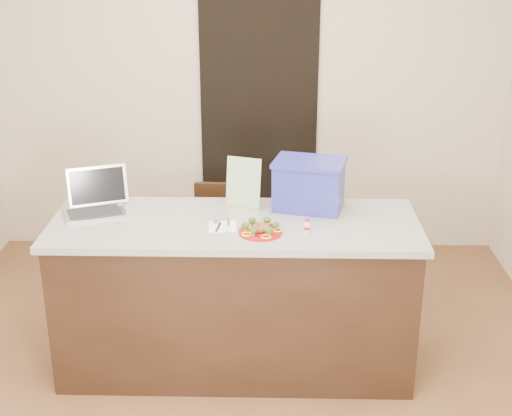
{
  "coord_description": "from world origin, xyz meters",
  "views": [
    {
      "loc": [
        0.21,
        -3.41,
        2.44
      ],
      "look_at": [
        0.12,
        0.2,
        1.02
      ],
      "focal_mm": 50.0,
      "sensor_mm": 36.0,
      "label": 1
    }
  ],
  "objects_px": {
    "blue_box": "(309,184)",
    "island": "(236,294)",
    "laptop": "(96,200)",
    "yogurt_bottle": "(307,227)",
    "napkin": "(222,227)",
    "plate": "(260,231)",
    "chair": "(221,237)"
  },
  "relations": [
    {
      "from": "laptop",
      "to": "blue_box",
      "type": "bearing_deg",
      "value": -18.28
    },
    {
      "from": "laptop",
      "to": "blue_box",
      "type": "distance_m",
      "value": 1.23
    },
    {
      "from": "yogurt_bottle",
      "to": "laptop",
      "type": "relative_size",
      "value": 0.17
    },
    {
      "from": "plate",
      "to": "laptop",
      "type": "distance_m",
      "value": 1.01
    },
    {
      "from": "laptop",
      "to": "chair",
      "type": "bearing_deg",
      "value": 22.28
    },
    {
      "from": "island",
      "to": "napkin",
      "type": "height_order",
      "value": "napkin"
    },
    {
      "from": "island",
      "to": "chair",
      "type": "relative_size",
      "value": 2.47
    },
    {
      "from": "laptop",
      "to": "island",
      "type": "bearing_deg",
      "value": -32.02
    },
    {
      "from": "yogurt_bottle",
      "to": "plate",
      "type": "bearing_deg",
      "value": -174.23
    },
    {
      "from": "napkin",
      "to": "blue_box",
      "type": "bearing_deg",
      "value": 31.81
    },
    {
      "from": "laptop",
      "to": "yogurt_bottle",
      "type": "bearing_deg",
      "value": -34.62
    },
    {
      "from": "napkin",
      "to": "yogurt_bottle",
      "type": "relative_size",
      "value": 2.18
    },
    {
      "from": "island",
      "to": "yogurt_bottle",
      "type": "distance_m",
      "value": 0.64
    },
    {
      "from": "island",
      "to": "chair",
      "type": "xyz_separation_m",
      "value": [
        -0.14,
        0.79,
        0.01
      ]
    },
    {
      "from": "napkin",
      "to": "chair",
      "type": "xyz_separation_m",
      "value": [
        -0.08,
        0.87,
        -0.45
      ]
    },
    {
      "from": "yogurt_bottle",
      "to": "blue_box",
      "type": "height_order",
      "value": "blue_box"
    },
    {
      "from": "yogurt_bottle",
      "to": "napkin",
      "type": "bearing_deg",
      "value": 173.7
    },
    {
      "from": "blue_box",
      "to": "island",
      "type": "bearing_deg",
      "value": -139.17
    },
    {
      "from": "plate",
      "to": "yogurt_bottle",
      "type": "distance_m",
      "value": 0.25
    },
    {
      "from": "napkin",
      "to": "laptop",
      "type": "relative_size",
      "value": 0.37
    },
    {
      "from": "island",
      "to": "plate",
      "type": "relative_size",
      "value": 8.72
    },
    {
      "from": "yogurt_bottle",
      "to": "island",
      "type": "bearing_deg",
      "value": 161.59
    },
    {
      "from": "plate",
      "to": "blue_box",
      "type": "height_order",
      "value": "blue_box"
    },
    {
      "from": "island",
      "to": "napkin",
      "type": "relative_size",
      "value": 13.61
    },
    {
      "from": "island",
      "to": "plate",
      "type": "height_order",
      "value": "plate"
    },
    {
      "from": "plate",
      "to": "napkin",
      "type": "distance_m",
      "value": 0.22
    },
    {
      "from": "napkin",
      "to": "laptop",
      "type": "distance_m",
      "value": 0.78
    },
    {
      "from": "yogurt_bottle",
      "to": "chair",
      "type": "xyz_separation_m",
      "value": [
        -0.54,
        0.92,
        -0.47
      ]
    },
    {
      "from": "plate",
      "to": "chair",
      "type": "relative_size",
      "value": 0.28
    },
    {
      "from": "blue_box",
      "to": "chair",
      "type": "xyz_separation_m",
      "value": [
        -0.56,
        0.57,
        -0.59
      ]
    },
    {
      "from": "island",
      "to": "napkin",
      "type": "bearing_deg",
      "value": -127.87
    },
    {
      "from": "yogurt_bottle",
      "to": "blue_box",
      "type": "relative_size",
      "value": 0.15
    }
  ]
}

